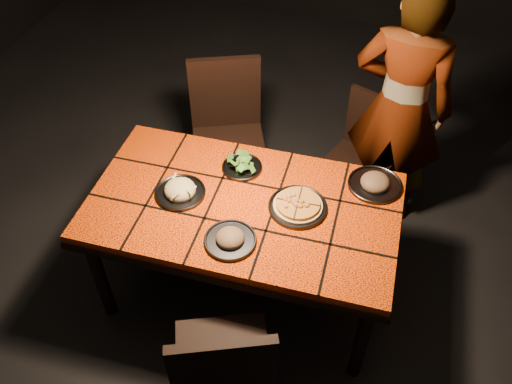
% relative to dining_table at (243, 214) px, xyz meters
% --- Properties ---
extents(room_shell, '(6.04, 7.04, 3.08)m').
position_rel_dining_table_xyz_m(room_shell, '(0.00, 0.00, 0.83)').
color(room_shell, black).
rests_on(room_shell, ground).
extents(dining_table, '(1.62, 0.92, 0.75)m').
position_rel_dining_table_xyz_m(dining_table, '(0.00, 0.00, 0.00)').
color(dining_table, '#FF4908').
rests_on(dining_table, ground).
extents(chair_near, '(0.56, 0.56, 0.96)m').
position_rel_dining_table_xyz_m(chair_near, '(0.14, -0.80, -0.12)').
color(chair_near, black).
rests_on(chair_near, ground).
extents(chair_far_left, '(0.59, 0.59, 1.01)m').
position_rel_dining_table_xyz_m(chair_far_left, '(-0.34, 0.79, -0.09)').
color(chair_far_left, black).
rests_on(chair_far_left, ground).
extents(chair_far_right, '(0.51, 0.51, 0.86)m').
position_rel_dining_table_xyz_m(chair_far_right, '(0.54, 0.89, -0.18)').
color(chair_far_right, black).
rests_on(chair_far_right, ground).
extents(diner, '(0.66, 0.49, 1.67)m').
position_rel_dining_table_xyz_m(diner, '(0.71, 0.92, 0.16)').
color(diner, brown).
rests_on(diner, ground).
extents(plate_pizza, '(0.30, 0.30, 0.04)m').
position_rel_dining_table_xyz_m(plate_pizza, '(0.28, 0.04, 0.10)').
color(plate_pizza, '#38393D').
rests_on(plate_pizza, dining_table).
extents(plate_pasta, '(0.27, 0.27, 0.09)m').
position_rel_dining_table_xyz_m(plate_pasta, '(-0.34, -0.02, 0.10)').
color(plate_pasta, '#38393D').
rests_on(plate_pasta, dining_table).
extents(plate_salad, '(0.22, 0.22, 0.07)m').
position_rel_dining_table_xyz_m(plate_salad, '(-0.08, 0.25, 0.10)').
color(plate_salad, '#38393D').
rests_on(plate_salad, dining_table).
extents(plate_mushroom_a, '(0.26, 0.26, 0.08)m').
position_rel_dining_table_xyz_m(plate_mushroom_a, '(0.01, -0.26, 0.10)').
color(plate_mushroom_a, '#38393D').
rests_on(plate_mushroom_a, dining_table).
extents(plate_mushroom_b, '(0.29, 0.29, 0.09)m').
position_rel_dining_table_xyz_m(plate_mushroom_b, '(0.64, 0.31, 0.10)').
color(plate_mushroom_b, '#38393D').
rests_on(plate_mushroom_b, dining_table).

